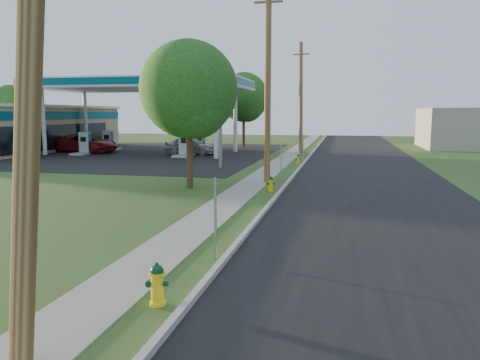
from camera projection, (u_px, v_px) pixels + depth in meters
name	position (u px, v px, depth m)	size (l,w,h in m)	color
ground_plane	(127.00, 342.00, 7.17)	(140.00, 140.00, 0.00)	#2E461B
road	(382.00, 216.00, 15.87)	(8.00, 120.00, 0.02)	black
curb	(266.00, 209.00, 16.72)	(0.15, 120.00, 0.15)	#A2A095
sidewalk	(219.00, 209.00, 17.10)	(1.50, 120.00, 0.03)	gray
forecourt	(123.00, 153.00, 41.53)	(26.00, 28.00, 0.02)	black
utility_pole_near	(31.00, 3.00, 5.66)	(1.40, 0.32, 9.48)	brown
utility_pole_mid	(268.00, 83.00, 23.03)	(1.40, 0.32, 9.80)	brown
utility_pole_far	(301.00, 98.00, 40.45)	(1.40, 0.32, 9.50)	brown
sign_post_near	(215.00, 219.00, 11.04)	(0.05, 0.04, 2.00)	gray
sign_post_mid	(281.00, 165.00, 22.44)	(0.05, 0.04, 2.00)	gray
sign_post_far	(303.00, 148.00, 34.23)	(0.05, 0.04, 2.00)	gray
gas_canopy	(142.00, 85.00, 40.27)	(18.18, 9.18, 6.40)	silver
fuel_pump_nw	(85.00, 146.00, 40.04)	(1.20, 3.20, 1.90)	#A2A095
fuel_pump_ne	(185.00, 148.00, 38.10)	(1.20, 3.20, 1.90)	#A2A095
fuel_pump_sw	(108.00, 143.00, 43.90)	(1.20, 3.20, 1.90)	#A2A095
fuel_pump_se	(200.00, 144.00, 41.97)	(1.20, 3.20, 1.90)	#A2A095
convenience_store	(14.00, 128.00, 43.59)	(10.40, 22.40, 4.25)	tan
price_pylon	(220.00, 82.00, 29.12)	(0.34, 2.04, 6.85)	gray
tree_verge	(190.00, 93.00, 21.28)	(4.50, 4.50, 6.82)	#3C2517
tree_lot	(244.00, 99.00, 47.50)	(5.04, 5.04, 7.65)	#3C2517
tree_back	(12.00, 106.00, 53.98)	(4.46, 4.46, 6.76)	#3C2517
hydrant_near	(157.00, 284.00, 8.51)	(0.42, 0.37, 0.80)	yellow
hydrant_mid	(271.00, 184.00, 20.89)	(0.37, 0.33, 0.71)	#DDC508
hydrant_far	(298.00, 159.00, 32.41)	(0.36, 0.32, 0.69)	yellow
car_red	(86.00, 143.00, 41.74)	(2.76, 5.99, 1.66)	maroon
car_silver	(191.00, 146.00, 39.76)	(1.79, 4.45, 1.52)	#AAADB2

